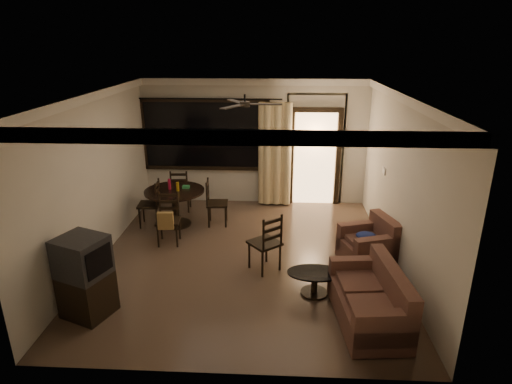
# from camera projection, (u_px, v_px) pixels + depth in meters

# --- Properties ---
(ground) EXTENTS (5.50, 5.50, 0.00)m
(ground) POSITION_uv_depth(u_px,v_px,m) (246.00, 257.00, 7.45)
(ground) COLOR #7F6651
(ground) RESTS_ON ground
(room_shell) EXTENTS (5.50, 6.70, 5.50)m
(room_shell) POSITION_uv_depth(u_px,v_px,m) (282.00, 133.00, 8.47)
(room_shell) COLOR beige
(room_shell) RESTS_ON ground
(dining_table) EXTENTS (1.19, 1.19, 0.97)m
(dining_table) POSITION_uv_depth(u_px,v_px,m) (175.00, 197.00, 8.59)
(dining_table) COLOR black
(dining_table) RESTS_ON ground
(dining_chair_west) EXTENTS (0.45, 0.45, 0.95)m
(dining_chair_west) POSITION_uv_depth(u_px,v_px,m) (150.00, 212.00, 8.66)
(dining_chair_west) COLOR black
(dining_chair_west) RESTS_ON ground
(dining_chair_east) EXTENTS (0.45, 0.45, 0.95)m
(dining_chair_east) POSITION_uv_depth(u_px,v_px,m) (217.00, 211.00, 8.71)
(dining_chair_east) COLOR black
(dining_chair_east) RESTS_ON ground
(dining_chair_south) EXTENTS (0.45, 0.50, 0.95)m
(dining_chair_south) POSITION_uv_depth(u_px,v_px,m) (169.00, 228.00, 7.88)
(dining_chair_south) COLOR black
(dining_chair_south) RESTS_ON ground
(dining_chair_north) EXTENTS (0.45, 0.45, 0.95)m
(dining_chair_north) POSITION_uv_depth(u_px,v_px,m) (181.00, 198.00, 9.43)
(dining_chair_north) COLOR black
(dining_chair_north) RESTS_ON ground
(tv_cabinet) EXTENTS (0.76, 0.73, 1.15)m
(tv_cabinet) POSITION_uv_depth(u_px,v_px,m) (85.00, 277.00, 5.75)
(tv_cabinet) COLOR black
(tv_cabinet) RESTS_ON ground
(sofa) EXTENTS (0.91, 1.53, 0.78)m
(sofa) POSITION_uv_depth(u_px,v_px,m) (372.00, 302.00, 5.66)
(sofa) COLOR #3F1E1D
(sofa) RESTS_ON ground
(armchair) EXTENTS (0.99, 0.99, 0.79)m
(armchair) POSITION_uv_depth(u_px,v_px,m) (370.00, 245.00, 7.17)
(armchair) COLOR #3F1E1D
(armchair) RESTS_ON ground
(coffee_table) EXTENTS (0.82, 0.49, 0.36)m
(coffee_table) POSITION_uv_depth(u_px,v_px,m) (315.00, 279.00, 6.33)
(coffee_table) COLOR black
(coffee_table) RESTS_ON ground
(side_chair) EXTENTS (0.62, 0.62, 1.00)m
(side_chair) POSITION_uv_depth(u_px,v_px,m) (265.00, 253.00, 6.97)
(side_chair) COLOR black
(side_chair) RESTS_ON ground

